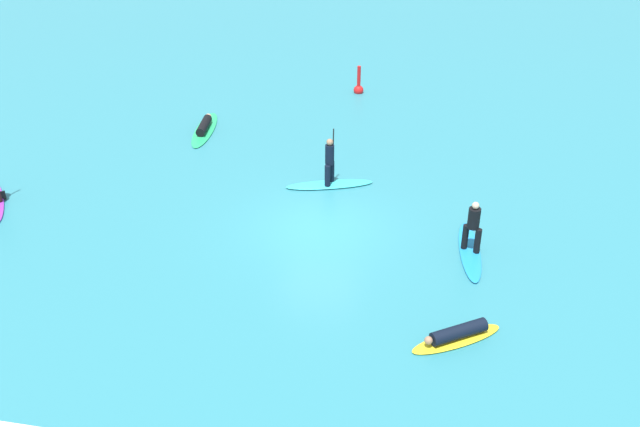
{
  "coord_description": "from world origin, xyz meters",
  "views": [
    {
      "loc": [
        3.57,
        -19.12,
        12.39
      ],
      "look_at": [
        0.0,
        0.0,
        0.5
      ],
      "focal_mm": 41.28,
      "sensor_mm": 36.0,
      "label": 1
    }
  ],
  "objects_px": {
    "marker_buoy": "(359,87)",
    "surfer_on_yellow_board": "(457,335)",
    "surfer_on_green_board": "(204,127)",
    "surfer_on_teal_board": "(330,175)",
    "surfer_on_blue_board": "(471,240)"
  },
  "relations": [
    {
      "from": "marker_buoy",
      "to": "surfer_on_yellow_board",
      "type": "bearing_deg",
      "value": -73.39
    },
    {
      "from": "surfer_on_green_board",
      "to": "surfer_on_teal_board",
      "type": "xyz_separation_m",
      "value": [
        5.64,
        -3.5,
        0.27
      ]
    },
    {
      "from": "surfer_on_green_board",
      "to": "surfer_on_blue_board",
      "type": "bearing_deg",
      "value": -128.56
    },
    {
      "from": "surfer_on_yellow_board",
      "to": "surfer_on_blue_board",
      "type": "height_order",
      "value": "surfer_on_blue_board"
    },
    {
      "from": "surfer_on_green_board",
      "to": "surfer_on_blue_board",
      "type": "distance_m",
      "value": 12.43
    },
    {
      "from": "surfer_on_green_board",
      "to": "marker_buoy",
      "type": "bearing_deg",
      "value": -52.88
    },
    {
      "from": "surfer_on_yellow_board",
      "to": "surfer_on_blue_board",
      "type": "distance_m",
      "value": 4.04
    },
    {
      "from": "marker_buoy",
      "to": "surfer_on_blue_board",
      "type": "bearing_deg",
      "value": -67.03
    },
    {
      "from": "surfer_on_teal_board",
      "to": "surfer_on_yellow_board",
      "type": "distance_m",
      "value": 8.56
    },
    {
      "from": "surfer_on_teal_board",
      "to": "surfer_on_blue_board",
      "type": "height_order",
      "value": "surfer_on_teal_board"
    },
    {
      "from": "surfer_on_yellow_board",
      "to": "surfer_on_blue_board",
      "type": "xyz_separation_m",
      "value": [
        0.28,
        4.02,
        0.27
      ]
    },
    {
      "from": "surfer_on_teal_board",
      "to": "surfer_on_blue_board",
      "type": "relative_size",
      "value": 0.95
    },
    {
      "from": "surfer_on_teal_board",
      "to": "marker_buoy",
      "type": "xyz_separation_m",
      "value": [
        -0.19,
        8.55,
        -0.18
      ]
    },
    {
      "from": "surfer_on_blue_board",
      "to": "marker_buoy",
      "type": "xyz_separation_m",
      "value": [
        -5.0,
        11.79,
        -0.2
      ]
    },
    {
      "from": "surfer_on_yellow_board",
      "to": "marker_buoy",
      "type": "xyz_separation_m",
      "value": [
        -4.72,
        15.81,
        0.06
      ]
    }
  ]
}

